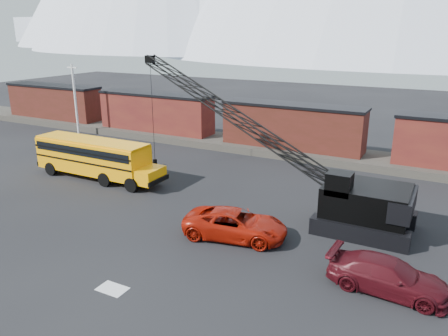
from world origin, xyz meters
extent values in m
plane|color=black|center=(0.00, 0.00, 0.00)|extent=(160.00, 160.00, 0.00)
cube|color=white|center=(0.00, 340.00, 12.00)|extent=(800.00, 80.00, 24.00)
cube|color=#49443C|center=(0.00, 22.00, 0.35)|extent=(120.00, 5.00, 0.70)
cube|color=#4C1A15|center=(-32.00, 22.00, 2.70)|extent=(13.50, 2.90, 4.00)
cube|color=black|center=(-32.00, 22.00, 4.75)|extent=(13.70, 3.10, 0.25)
cube|color=black|center=(-36.20, 22.00, 1.00)|extent=(2.20, 2.40, 0.60)
cube|color=black|center=(-27.80, 22.00, 1.00)|extent=(2.20, 2.40, 0.60)
cube|color=#4B1516|center=(-16.00, 22.00, 2.70)|extent=(13.50, 2.90, 4.00)
cube|color=black|center=(-16.00, 22.00, 4.75)|extent=(13.70, 3.10, 0.25)
cube|color=black|center=(-20.20, 22.00, 1.00)|extent=(2.20, 2.40, 0.60)
cube|color=black|center=(-11.80, 22.00, 1.00)|extent=(2.20, 2.40, 0.60)
cube|color=#4C1A15|center=(0.00, 22.00, 2.70)|extent=(13.50, 2.90, 4.00)
cube|color=black|center=(0.00, 22.00, 4.75)|extent=(13.70, 3.10, 0.25)
cube|color=black|center=(-4.20, 22.00, 1.00)|extent=(2.20, 2.40, 0.60)
cube|color=black|center=(4.20, 22.00, 1.00)|extent=(2.20, 2.40, 0.60)
cube|color=black|center=(11.80, 22.00, 1.00)|extent=(2.20, 2.40, 0.60)
cylinder|color=silver|center=(-24.00, 18.00, 4.00)|extent=(0.24, 0.24, 8.00)
cube|color=silver|center=(-24.00, 18.00, 7.60)|extent=(1.40, 0.12, 0.12)
cube|color=silver|center=(0.50, -4.00, 0.01)|extent=(1.40, 0.90, 0.02)
cube|color=#FFA005|center=(-11.75, 7.66, 1.80)|extent=(10.00, 2.50, 2.50)
cube|color=#FFA005|center=(-6.15, 7.66, 1.10)|extent=(1.60, 2.30, 1.10)
cube|color=#FFA005|center=(-11.75, 7.66, 3.10)|extent=(10.00, 2.30, 0.18)
cube|color=black|center=(-11.75, 6.40, 2.50)|extent=(9.60, 0.05, 0.65)
cube|color=black|center=(-11.75, 8.92, 2.50)|extent=(9.60, 0.05, 0.65)
cube|color=black|center=(-5.30, 7.66, 0.80)|extent=(0.15, 2.45, 0.35)
cube|color=black|center=(-16.80, 7.66, 0.80)|extent=(0.15, 2.50, 0.35)
cylinder|color=black|center=(-15.35, 6.51, 0.55)|extent=(1.10, 0.35, 1.10)
cylinder|color=black|center=(-15.35, 8.81, 0.55)|extent=(1.10, 0.35, 1.10)
cylinder|color=black|center=(-9.55, 6.51, 0.55)|extent=(1.10, 0.35, 1.10)
cylinder|color=black|center=(-9.55, 8.81, 0.55)|extent=(1.10, 0.35, 1.10)
cylinder|color=black|center=(-6.95, 6.51, 0.55)|extent=(1.10, 0.35, 1.10)
cylinder|color=black|center=(-6.95, 8.81, 0.55)|extent=(1.10, 0.35, 1.10)
imported|color=#A51607|center=(3.18, 3.45, 0.83)|extent=(6.37, 3.82, 1.66)
imported|color=#420B12|center=(11.78, 1.81, 0.79)|extent=(5.56, 2.50, 1.58)
cube|color=black|center=(9.56, 6.35, 0.50)|extent=(5.50, 1.00, 1.00)
cube|color=black|center=(9.56, 9.55, 0.50)|extent=(5.50, 1.00, 1.00)
cube|color=black|center=(9.56, 7.95, 1.90)|extent=(4.80, 3.60, 1.80)
cube|color=black|center=(11.56, 7.95, 2.10)|extent=(1.20, 3.80, 1.20)
cube|color=black|center=(8.16, 6.75, 3.10)|extent=(1.40, 1.20, 1.30)
cube|color=black|center=(8.16, 6.20, 3.10)|extent=(1.20, 0.06, 0.90)
cube|color=black|center=(-9.33, 12.62, 9.20)|extent=(0.70, 0.50, 0.60)
cylinder|color=black|center=(-9.33, 12.62, 4.60)|extent=(0.04, 0.04, 8.90)
cube|color=black|center=(-9.33, 12.62, 0.35)|extent=(0.25, 0.25, 0.50)
camera|label=1|loc=(13.33, -17.14, 11.49)|focal=35.00mm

